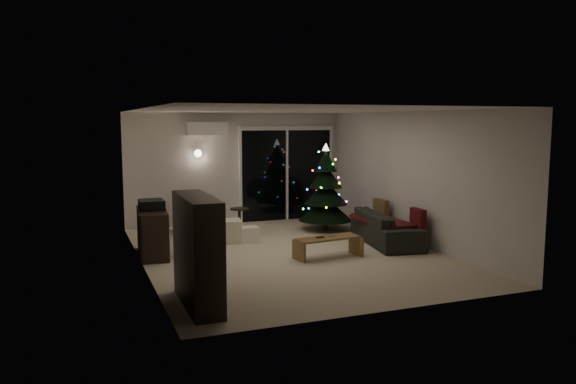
# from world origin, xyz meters

# --- Properties ---
(room) EXTENTS (6.50, 7.51, 2.60)m
(room) POSITION_xyz_m (0.46, 1.49, 1.02)
(room) COLOR beige
(room) RESTS_ON ground
(bookshelf) EXTENTS (0.61, 1.44, 1.40)m
(bookshelf) POSITION_xyz_m (-2.25, -2.20, 0.70)
(bookshelf) COLOR black
(bookshelf) RESTS_ON floor
(media_cabinet) EXTENTS (0.59, 1.32, 0.80)m
(media_cabinet) POSITION_xyz_m (-2.25, 0.73, 0.40)
(media_cabinet) COLOR black
(media_cabinet) RESTS_ON floor
(stereo) EXTENTS (0.41, 0.48, 0.17)m
(stereo) POSITION_xyz_m (-2.25, 0.73, 0.89)
(stereo) COLOR black
(stereo) RESTS_ON media_cabinet
(armchair) EXTENTS (0.85, 0.88, 0.77)m
(armchair) POSITION_xyz_m (-1.14, 2.53, 0.38)
(armchair) COLOR brown
(armchair) RESTS_ON floor
(ottoman) EXTENTS (0.57, 0.57, 0.43)m
(ottoman) POSITION_xyz_m (-0.75, 1.28, 0.22)
(ottoman) COLOR silver
(ottoman) RESTS_ON floor
(cardboard_box_a) EXTENTS (0.52, 0.46, 0.31)m
(cardboard_box_a) POSITION_xyz_m (-1.59, 0.51, 0.15)
(cardboard_box_a) COLOR white
(cardboard_box_a) RESTS_ON floor
(cardboard_box_b) EXTENTS (0.44, 0.35, 0.30)m
(cardboard_box_b) POSITION_xyz_m (-0.41, 1.16, 0.15)
(cardboard_box_b) COLOR white
(cardboard_box_b) RESTS_ON floor
(side_table) EXTENTS (0.49, 0.49, 0.49)m
(side_table) POSITION_xyz_m (-0.25, 2.24, 0.25)
(side_table) COLOR black
(side_table) RESTS_ON floor
(floor_lamp) EXTENTS (0.26, 0.26, 1.63)m
(floor_lamp) POSITION_xyz_m (-0.89, 3.28, 0.81)
(floor_lamp) COLOR black
(floor_lamp) RESTS_ON floor
(sofa) EXTENTS (1.17, 2.17, 0.60)m
(sofa) POSITION_xyz_m (2.05, 0.12, 0.30)
(sofa) COLOR black
(sofa) RESTS_ON floor
(sofa_throw) EXTENTS (0.64, 1.49, 0.05)m
(sofa_throw) POSITION_xyz_m (1.95, 0.12, 0.44)
(sofa_throw) COLOR #431113
(sofa_throw) RESTS_ON sofa
(cushion_a) EXTENTS (0.15, 0.40, 0.40)m
(cushion_a) POSITION_xyz_m (2.30, 0.77, 0.54)
(cushion_a) COLOR brown
(cushion_a) RESTS_ON sofa
(cushion_b) EXTENTS (0.15, 0.40, 0.40)m
(cushion_b) POSITION_xyz_m (2.30, -0.53, 0.54)
(cushion_b) COLOR #431113
(cushion_b) RESTS_ON sofa
(coffee_table) EXTENTS (1.17, 0.54, 0.36)m
(coffee_table) POSITION_xyz_m (0.50, -0.54, 0.18)
(coffee_table) COLOR brown
(coffee_table) RESTS_ON floor
(remote_a) EXTENTS (0.14, 0.04, 0.02)m
(remote_a) POSITION_xyz_m (0.35, -0.54, 0.37)
(remote_a) COLOR black
(remote_a) RESTS_ON coffee_table
(remote_b) EXTENTS (0.14, 0.08, 0.02)m
(remote_b) POSITION_xyz_m (0.60, -0.49, 0.37)
(remote_b) COLOR slate
(remote_b) RESTS_ON coffee_table
(christmas_tree) EXTENTS (1.43, 1.43, 1.85)m
(christmas_tree) POSITION_xyz_m (1.50, 1.72, 0.92)
(christmas_tree) COLOR black
(christmas_tree) RESTS_ON floor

